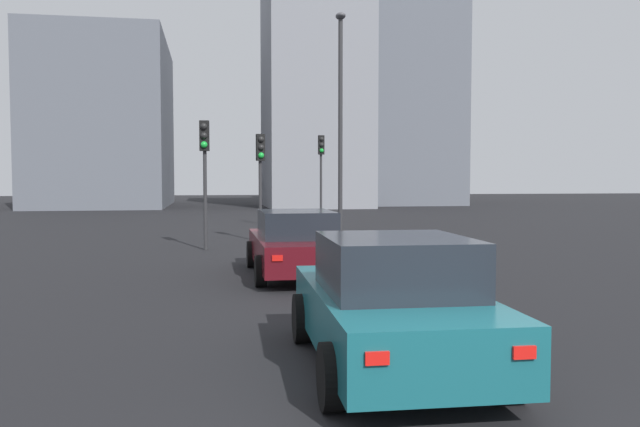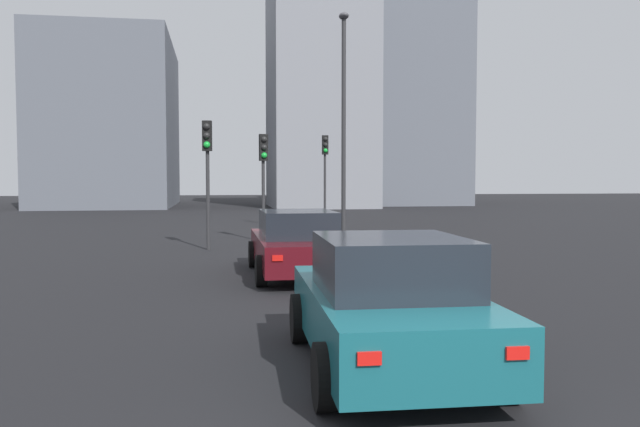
% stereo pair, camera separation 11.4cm
% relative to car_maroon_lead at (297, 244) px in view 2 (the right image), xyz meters
% --- Properties ---
extents(car_maroon_lead, '(4.63, 1.99, 1.45)m').
position_rel_car_maroon_lead_xyz_m(car_maroon_lead, '(0.00, 0.00, 0.00)').
color(car_maroon_lead, '#510F16').
rests_on(car_maroon_lead, ground_plane).
extents(car_teal_second, '(4.11, 2.07, 1.51)m').
position_rel_car_maroon_lead_xyz_m(car_teal_second, '(-7.11, -0.14, 0.02)').
color(car_teal_second, '#19606B').
rests_on(car_teal_second, ground_plane).
extents(traffic_light_near_left, '(0.33, 0.30, 3.66)m').
position_rel_car_maroon_lead_xyz_m(traffic_light_near_left, '(7.73, 0.15, 1.93)').
color(traffic_light_near_left, '#2D2D30').
rests_on(traffic_light_near_left, ground_plane).
extents(traffic_light_near_right, '(0.32, 0.28, 4.20)m').
position_rel_car_maroon_lead_xyz_m(traffic_light_near_right, '(15.91, -3.37, 2.31)').
color(traffic_light_near_right, '#2D2D30').
rests_on(traffic_light_near_right, ground_plane).
extents(traffic_light_far_left, '(0.32, 0.30, 3.88)m').
position_rel_car_maroon_lead_xyz_m(traffic_light_far_left, '(5.46, 2.00, 2.09)').
color(traffic_light_far_left, '#2D2D30').
rests_on(traffic_light_far_left, ground_plane).
extents(street_lamp_kerbside, '(0.56, 0.36, 8.21)m').
position_rel_car_maroon_lead_xyz_m(street_lamp_kerbside, '(9.23, -2.92, 4.06)').
color(street_lamp_kerbside, '#2D2D30').
rests_on(street_lamp_kerbside, ground_plane).
extents(building_facade_left, '(10.61, 8.44, 17.91)m').
position_rel_car_maroon_lead_xyz_m(building_facade_left, '(38.85, -14.13, 8.25)').
color(building_facade_left, slate).
rests_on(building_facade_left, ground_plane).
extents(building_facade_center, '(9.17, 7.52, 16.91)m').
position_rel_car_maroon_lead_xyz_m(building_facade_center, '(34.45, -6.13, 7.75)').
color(building_facade_center, gray).
rests_on(building_facade_center, ground_plane).
extents(building_facade_right, '(15.78, 9.60, 12.88)m').
position_rel_car_maroon_lead_xyz_m(building_facade_right, '(38.83, 9.87, 5.73)').
color(building_facade_right, slate).
rests_on(building_facade_right, ground_plane).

